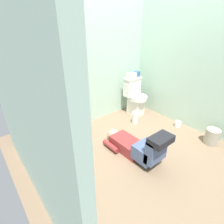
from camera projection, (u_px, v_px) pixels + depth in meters
name	position (u px, v px, depth m)	size (l,w,h in m)	color
ground_plane	(128.00, 148.00, 2.71)	(3.09, 3.12, 0.04)	#846A52
wall_back	(86.00, 58.00, 2.93)	(2.75, 0.08, 2.40)	#AECEB8
wall_left	(16.00, 92.00, 1.41)	(0.08, 2.12, 2.40)	#AECEB8
wall_right	(189.00, 58.00, 2.92)	(0.08, 2.12, 2.40)	#AECEB8
toilet	(135.00, 97.00, 3.58)	(0.36, 0.46, 0.75)	silver
vanity_cabinet	(50.00, 125.00, 2.48)	(0.60, 0.53, 0.82)	silver
faucet	(40.00, 92.00, 2.38)	(0.02, 0.02, 0.10)	silver
person_plumber	(136.00, 146.00, 2.44)	(0.38, 1.06, 0.52)	maroon
tissue_box	(131.00, 76.00, 3.43)	(0.22, 0.11, 0.10)	silver
toiletry_bag	(136.00, 74.00, 3.51)	(0.12, 0.09, 0.11)	#33598C
soap_dispenser	(26.00, 94.00, 2.25)	(0.06, 0.06, 0.17)	#418C58
bottle_blue	(32.00, 92.00, 2.30)	(0.06, 0.06, 0.16)	#4069BC
bottle_pink	(38.00, 93.00, 2.33)	(0.04, 0.04, 0.12)	pink
bottle_clear	(43.00, 90.00, 2.39)	(0.04, 0.04, 0.14)	silver
bottle_amber	(49.00, 90.00, 2.38)	(0.05, 0.05, 0.15)	gold
trash_can	(212.00, 137.00, 2.73)	(0.21, 0.21, 0.25)	#A19B88
paper_towel_roll	(135.00, 118.00, 3.30)	(0.11, 0.11, 0.23)	white
toilet_paper_roll	(178.00, 124.00, 3.23)	(0.11, 0.11, 0.10)	white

